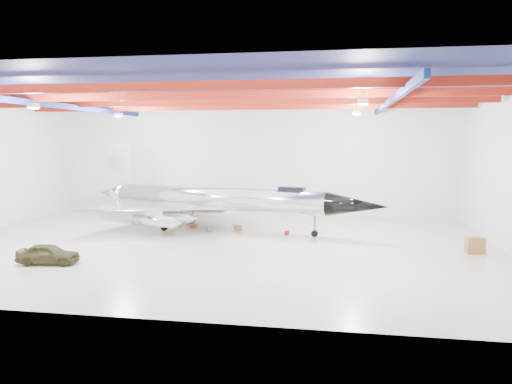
# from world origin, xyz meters

# --- Properties ---
(floor) EXTENTS (40.00, 40.00, 0.00)m
(floor) POSITION_xyz_m (0.00, 0.00, 0.00)
(floor) COLOR beige
(floor) RESTS_ON ground
(wall_back) EXTENTS (40.00, 0.00, 40.00)m
(wall_back) POSITION_xyz_m (0.00, 15.00, 5.50)
(wall_back) COLOR silver
(wall_back) RESTS_ON floor
(ceiling) EXTENTS (40.00, 40.00, 0.00)m
(ceiling) POSITION_xyz_m (0.00, 0.00, 11.00)
(ceiling) COLOR #0A0F38
(ceiling) RESTS_ON wall_back
(ceiling_structure) EXTENTS (39.50, 29.50, 1.08)m
(ceiling_structure) POSITION_xyz_m (0.00, 0.00, 10.32)
(ceiling_structure) COLOR maroon
(ceiling_structure) RESTS_ON ceiling
(jet_aircraft) EXTENTS (26.18, 18.09, 7.22)m
(jet_aircraft) POSITION_xyz_m (-1.40, 6.00, 2.37)
(jet_aircraft) COLOR silver
(jet_aircraft) RESTS_ON floor
(jeep) EXTENTS (3.86, 1.98, 1.26)m
(jeep) POSITION_xyz_m (-8.73, -7.14, 0.63)
(jeep) COLOR #39361C
(jeep) RESTS_ON floor
(desk) EXTENTS (1.29, 0.81, 1.10)m
(desk) POSITION_xyz_m (17.81, 0.20, 0.55)
(desk) COLOR brown
(desk) RESTS_ON floor
(crate_ply) EXTENTS (0.57, 0.49, 0.35)m
(crate_ply) POSITION_xyz_m (-4.36, 2.91, 0.17)
(crate_ply) COLOR olive
(crate_ply) RESTS_ON floor
(toolbox_red) EXTENTS (0.51, 0.42, 0.33)m
(toolbox_red) POSITION_xyz_m (-4.44, 8.16, 0.17)
(toolbox_red) COLOR #A31710
(toolbox_red) RESTS_ON floor
(engine_drum) EXTENTS (0.57, 0.57, 0.40)m
(engine_drum) POSITION_xyz_m (-1.77, 4.70, 0.20)
(engine_drum) COLOR #59595B
(engine_drum) RESTS_ON floor
(parts_bin) EXTENTS (0.72, 0.65, 0.42)m
(parts_bin) POSITION_xyz_m (0.47, 5.64, 0.21)
(parts_bin) COLOR olive
(parts_bin) RESTS_ON floor
(crate_small) EXTENTS (0.45, 0.40, 0.26)m
(crate_small) POSITION_xyz_m (-9.36, 8.24, 0.13)
(crate_small) COLOR #59595B
(crate_small) RESTS_ON floor
(tool_chest) EXTENTS (0.41, 0.41, 0.34)m
(tool_chest) POSITION_xyz_m (4.71, 4.43, 0.17)
(tool_chest) COLOR #A31710
(tool_chest) RESTS_ON floor
(oil_barrel) EXTENTS (0.60, 0.55, 0.34)m
(oil_barrel) POSITION_xyz_m (-3.51, 6.19, 0.17)
(oil_barrel) COLOR olive
(oil_barrel) RESTS_ON floor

